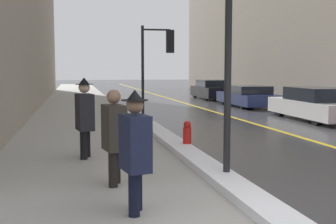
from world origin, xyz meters
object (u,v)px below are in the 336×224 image
at_px(traffic_light_near, 160,52).
at_px(pedestrian_in_fedora, 135,147).
at_px(parked_car_navy, 247,96).
at_px(lamp_post, 229,5).
at_px(pedestrian_in_glasses, 114,133).
at_px(pedestrian_with_shoulder_bag, 85,115).
at_px(parked_car_white, 316,105).
at_px(parked_car_black, 212,90).
at_px(fire_hydrant, 187,136).

distance_m(traffic_light_near, pedestrian_in_fedora, 11.49).
xyz_separation_m(traffic_light_near, parked_car_navy, (5.61, 4.29, -2.10)).
bearing_deg(lamp_post, pedestrian_in_glasses, 177.66).
bearing_deg(pedestrian_with_shoulder_bag, traffic_light_near, 145.94).
bearing_deg(lamp_post, parked_car_white, 49.66).
distance_m(traffic_light_near, parked_car_navy, 7.37).
height_order(parked_car_black, fire_hydrant, parked_car_black).
height_order(traffic_light_near, pedestrian_in_fedora, traffic_light_near).
height_order(pedestrian_in_fedora, fire_hydrant, pedestrian_in_fedora).
bearing_deg(parked_car_navy, lamp_post, 156.30).
height_order(traffic_light_near, parked_car_navy, traffic_light_near).
distance_m(parked_car_navy, fire_hydrant, 12.79).
xyz_separation_m(pedestrian_in_fedora, fire_hydrant, (1.86, 4.24, -0.56)).
distance_m(pedestrian_in_fedora, parked_car_navy, 17.41).
bearing_deg(parked_car_navy, pedestrian_with_shoulder_bag, 143.89).
xyz_separation_m(traffic_light_near, parked_car_black, (5.63, 10.23, -2.03)).
bearing_deg(pedestrian_in_fedora, parked_car_white, 126.60).
relative_size(pedestrian_in_glasses, pedestrian_with_shoulder_bag, 0.91).
bearing_deg(fire_hydrant, pedestrian_in_fedora, -113.73).
bearing_deg(parked_car_black, lamp_post, 163.76).
xyz_separation_m(parked_car_navy, parked_car_black, (0.02, 5.94, 0.07)).
bearing_deg(parked_car_white, pedestrian_in_fedora, 139.78).
bearing_deg(fire_hydrant, parked_car_black, 69.58).
bearing_deg(pedestrian_in_glasses, fire_hydrant, 133.56).
height_order(traffic_light_near, pedestrian_in_glasses, traffic_light_near).
distance_m(pedestrian_in_glasses, parked_car_white, 11.36).
distance_m(lamp_post, parked_car_black, 21.08).
bearing_deg(parked_car_navy, parked_car_black, 0.72).
bearing_deg(pedestrian_in_glasses, parked_car_black, 146.37).
xyz_separation_m(pedestrian_with_shoulder_bag, fire_hydrant, (2.42, 0.49, -0.61)).
xyz_separation_m(parked_car_black, fire_hydrant, (-6.35, -17.06, -0.26)).
relative_size(parked_car_white, parked_car_navy, 1.04).
xyz_separation_m(lamp_post, parked_car_navy, (6.40, 13.99, -2.47)).
height_order(lamp_post, parked_car_black, lamp_post).
distance_m(pedestrian_in_glasses, parked_car_black, 21.54).
height_order(pedestrian_in_glasses, parked_car_black, pedestrian_in_glasses).
bearing_deg(traffic_light_near, fire_hydrant, -93.86).
height_order(pedestrian_in_fedora, parked_car_black, pedestrian_in_fedora).
height_order(parked_car_navy, parked_car_black, parked_car_black).
xyz_separation_m(pedestrian_in_glasses, fire_hydrant, (2.00, 2.79, -0.54)).
bearing_deg(parked_car_black, pedestrian_with_shoulder_bag, 155.08).
xyz_separation_m(pedestrian_in_fedora, parked_car_navy, (8.19, 15.35, -0.37)).
relative_size(pedestrian_in_glasses, parked_car_black, 0.34).
xyz_separation_m(lamp_post, traffic_light_near, (0.80, 9.70, -0.36)).
bearing_deg(parked_car_navy, traffic_light_near, 128.31).
relative_size(pedestrian_in_fedora, pedestrian_with_shoulder_bag, 0.94).
bearing_deg(parked_car_navy, pedestrian_in_glasses, 149.97).
relative_size(parked_car_white, fire_hydrant, 6.94).
relative_size(parked_car_navy, fire_hydrant, 6.69).
bearing_deg(lamp_post, parked_car_navy, 65.40).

